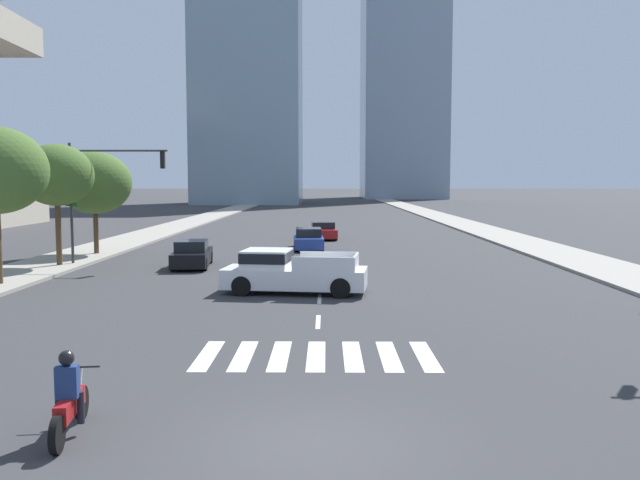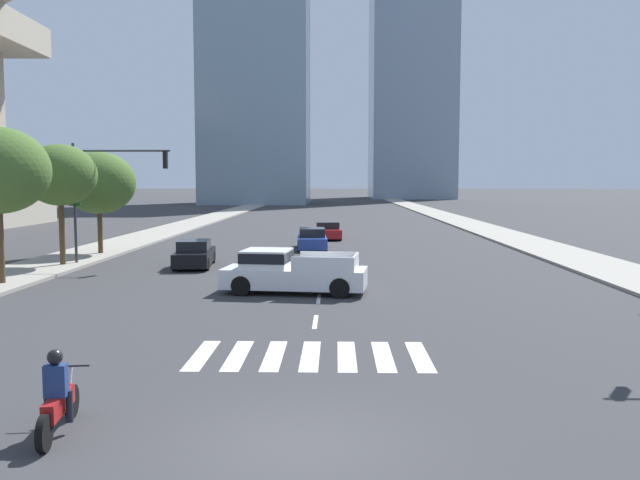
% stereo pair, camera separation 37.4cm
% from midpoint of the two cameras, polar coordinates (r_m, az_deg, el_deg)
% --- Properties ---
extents(ground_plane, '(800.00, 800.00, 0.00)m').
position_cam_midpoint_polar(ground_plane, '(11.32, -0.99, -17.28)').
color(ground_plane, '#333335').
extents(sidewalk_east, '(4.00, 260.00, 0.15)m').
position_cam_midpoint_polar(sidewalk_east, '(42.86, 19.70, -0.92)').
color(sidewalk_east, gray).
rests_on(sidewalk_east, ground).
extents(sidewalk_west, '(4.00, 260.00, 0.15)m').
position_cam_midpoint_polar(sidewalk_west, '(43.14, -18.08, -0.84)').
color(sidewalk_west, gray).
rests_on(sidewalk_west, ground).
extents(crosswalk_near, '(5.85, 2.90, 0.01)m').
position_cam_midpoint_polar(crosswalk_near, '(16.69, -0.18, -9.88)').
color(crosswalk_near, silver).
rests_on(crosswalk_near, ground).
extents(lane_divider_center, '(0.14, 50.00, 0.01)m').
position_cam_midpoint_polar(lane_divider_center, '(44.33, 0.80, -0.53)').
color(lane_divider_center, silver).
rests_on(lane_divider_center, ground).
extents(motorcycle_lead, '(0.70, 2.17, 1.49)m').
position_cam_midpoint_polar(motorcycle_lead, '(12.40, -20.73, -12.75)').
color(motorcycle_lead, black).
rests_on(motorcycle_lead, ground).
extents(pickup_truck, '(5.71, 2.75, 1.67)m').
position_cam_midpoint_polar(pickup_truck, '(25.78, -2.38, -2.75)').
color(pickup_truck, silver).
rests_on(pickup_truck, ground).
extents(sedan_black_0, '(2.08, 4.57, 1.37)m').
position_cam_midpoint_polar(sedan_black_0, '(34.11, -10.41, -1.24)').
color(sedan_black_0, black).
rests_on(sedan_black_0, ground).
extents(sedan_blue_1, '(2.05, 4.88, 1.37)m').
position_cam_midpoint_polar(sedan_blue_1, '(42.32, -0.44, 0.05)').
color(sedan_blue_1, navy).
rests_on(sedan_blue_1, ground).
extents(sedan_red_2, '(2.22, 4.54, 1.31)m').
position_cam_midpoint_polar(sedan_red_2, '(49.94, 0.83, 0.78)').
color(sedan_red_2, maroon).
rests_on(sedan_red_2, ground).
extents(traffic_signal_far, '(5.26, 0.28, 6.10)m').
position_cam_midpoint_polar(traffic_signal_far, '(35.49, -17.31, 4.91)').
color(traffic_signal_far, '#333335').
rests_on(traffic_signal_far, sidewalk_west).
extents(street_tree_second, '(3.60, 3.60, 6.01)m').
position_cam_midpoint_polar(street_tree_second, '(35.59, -21.11, 5.20)').
color(street_tree_second, '#4C3823').
rests_on(street_tree_second, sidewalk_west).
extents(street_tree_third, '(4.21, 4.21, 5.87)m').
position_cam_midpoint_polar(street_tree_third, '(40.61, -18.20, 4.68)').
color(street_tree_third, '#4C3823').
rests_on(street_tree_third, sidewalk_west).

